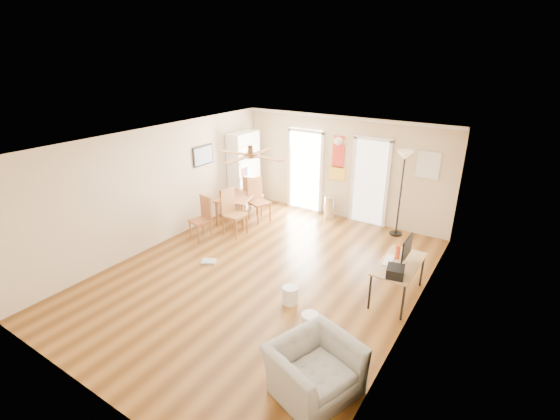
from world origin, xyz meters
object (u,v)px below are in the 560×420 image
Objects in this scene: dining_chair_near at (200,219)px; wastebasket_b at (310,323)px; dining_table at (238,206)px; dining_chair_right_b at (235,213)px; trash_can at (329,207)px; computer_desk at (397,280)px; dining_chair_right_a at (259,201)px; torchiere_lamp at (400,194)px; dining_chair_far at (253,194)px; bookshelf at (244,171)px; wastebasket_a at (290,295)px; printer at (395,272)px; armchair at (314,369)px.

dining_chair_near is 3.14× the size of wastebasket_b.
dining_table is 1.01m from dining_chair_right_b.
computer_desk reaches higher than trash_can.
torchiere_lamp is at bearing -52.84° from dining_chair_right_a.
dining_chair_near is 1.98m from dining_chair_far.
bookshelf is 2.08× the size of dining_chair_far.
bookshelf is 2.51m from trash_can.
dining_chair_far reaches higher than trash_can.
wastebasket_b is (3.71, -2.92, -0.17)m from dining_table.
wastebasket_a is at bearing -73.65° from trash_can.
computer_desk is 4.02× the size of wastebasket_a.
dining_chair_far is at bearing 102.35° from dining_chair_near.
printer is (4.97, -2.50, -0.28)m from bookshelf.
torchiere_lamp is at bearing 89.53° from wastebasket_b.
bookshelf is at bearing 136.96° from wastebasket_a.
printer is (4.53, -2.31, 0.26)m from dining_chair_far.
wastebasket_b is at bearing 126.07° from dining_chair_far.
dining_table is at bearing 104.38° from dining_chair_near.
dining_chair_right_b is 0.87× the size of computer_desk.
armchair is (4.29, -2.48, -0.15)m from dining_chair_near.
torchiere_lamp reaches higher than printer.
bookshelf is at bearing 157.41° from computer_desk.
wastebasket_a is (-1.53, -0.72, -0.60)m from printer.
dining_chair_right_b is at bearing 99.12° from dining_chair_far.
dining_table is at bearing -147.18° from trash_can.
dining_chair_right_b reaches higher than computer_desk.
dining_table is 1.35× the size of dining_chair_near.
dining_chair_right_a is at bearing 17.09° from dining_table.
dining_chair_right_a is 4.44m from wastebasket_b.
dining_chair_right_b reaches higher than dining_chair_near.
torchiere_lamp is 1.60× the size of computer_desk.
torchiere_lamp reaches higher than wastebasket_a.
dining_table reaches higher than trash_can.
wastebasket_a is (3.44, -3.21, -0.88)m from bookshelf.
bookshelf is at bearing -33.25° from dining_chair_far.
dining_chair_right_b reaches higher than dining_chair_far.
armchair is (4.30, -3.89, 0.01)m from dining_table.
armchair is (0.59, -0.97, 0.18)m from wastebasket_b.
dining_chair_near is 3.33m from trash_can.
computer_desk is at bearing 14.63° from armchair.
dining_chair_right_b reaches higher than wastebasket_b.
torchiere_lamp is 5.21m from armchair.
dining_chair_right_b reaches higher than dining_chair_right_a.
armchair is (1.23, -1.43, 0.18)m from wastebasket_a.
printer is (0.06, -0.46, 0.42)m from computer_desk.
computer_desk is at bearing -44.99° from trash_can.
bookshelf is at bearing 64.94° from armchair.
dining_chair_right_a is at bearing 133.81° from wastebasket_a.
dining_chair_far is 5.06m from wastebasket_b.
armchair is at bearing -58.65° from wastebasket_b.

